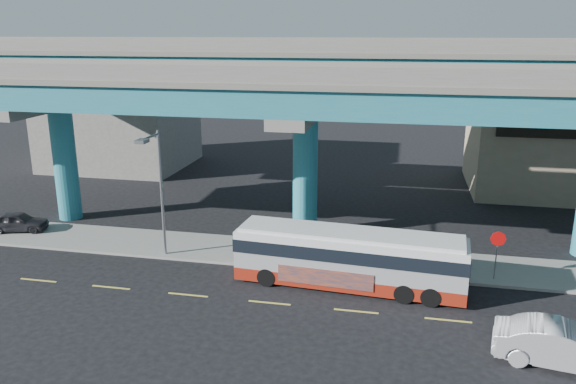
% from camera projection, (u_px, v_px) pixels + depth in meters
% --- Properties ---
extents(ground, '(120.00, 120.00, 0.00)m').
position_uv_depth(ground, '(271.00, 300.00, 26.23)').
color(ground, black).
rests_on(ground, ground).
extents(sidewalk, '(70.00, 4.00, 0.15)m').
position_uv_depth(sidewalk, '(294.00, 254.00, 31.38)').
color(sidewalk, gray).
rests_on(sidewalk, ground).
extents(lane_markings, '(58.00, 0.12, 0.01)m').
position_uv_depth(lane_markings, '(269.00, 303.00, 25.94)').
color(lane_markings, '#D8C64C').
rests_on(lane_markings, ground).
extents(viaduct, '(52.00, 12.40, 11.70)m').
position_uv_depth(viaduct, '(306.00, 85.00, 32.28)').
color(viaduct, '#226A81').
rests_on(viaduct, ground).
extents(building_beige, '(14.00, 10.23, 7.00)m').
position_uv_depth(building_beige, '(566.00, 147.00, 43.37)').
color(building_beige, tan).
rests_on(building_beige, ground).
extents(building_concrete, '(12.00, 10.00, 9.00)m').
position_uv_depth(building_concrete, '(119.00, 117.00, 51.48)').
color(building_concrete, gray).
rests_on(building_concrete, ground).
extents(transit_bus, '(11.32, 3.23, 2.87)m').
position_uv_depth(transit_bus, '(349.00, 257.00, 27.22)').
color(transit_bus, maroon).
rests_on(transit_bus, ground).
extents(sedan, '(3.37, 5.50, 1.62)m').
position_uv_depth(sedan, '(562.00, 346.00, 20.91)').
color(sedan, '#ACADB1').
rests_on(sedan, ground).
extents(parked_car, '(3.08, 4.18, 1.20)m').
position_uv_depth(parked_car, '(18.00, 222.00, 34.74)').
color(parked_car, '#2D2C31').
rests_on(parked_car, sidewalk).
extents(street_lamp, '(0.50, 2.31, 6.95)m').
position_uv_depth(street_lamp, '(156.00, 177.00, 29.55)').
color(street_lamp, gray).
rests_on(street_lamp, sidewalk).
extents(stop_sign, '(0.76, 0.08, 2.54)m').
position_uv_depth(stop_sign, '(498.00, 245.00, 27.56)').
color(stop_sign, gray).
rests_on(stop_sign, sidewalk).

